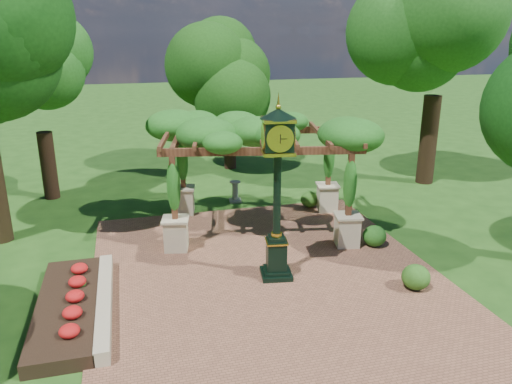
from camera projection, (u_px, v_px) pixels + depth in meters
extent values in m
plane|color=#1E4714|center=(279.00, 295.00, 13.66)|extent=(120.00, 120.00, 0.00)
cube|color=brown|center=(269.00, 278.00, 14.57)|extent=(10.00, 12.00, 0.04)
cube|color=#C6B793|center=(105.00, 302.00, 12.94)|extent=(0.35, 5.00, 0.40)
cube|color=red|center=(68.00, 308.00, 12.72)|extent=(1.50, 5.00, 0.36)
cube|color=black|center=(276.00, 274.00, 14.65)|extent=(1.00, 1.00, 0.13)
cube|color=black|center=(276.00, 255.00, 14.47)|extent=(0.63, 0.63, 0.99)
cube|color=gold|center=(276.00, 241.00, 14.33)|extent=(0.70, 0.70, 0.04)
cylinder|color=black|center=(277.00, 194.00, 13.89)|extent=(0.25, 0.25, 2.53)
cube|color=black|center=(278.00, 136.00, 13.38)|extent=(0.88, 0.88, 0.77)
cylinder|color=white|center=(280.00, 139.00, 13.01)|extent=(0.66, 0.13, 0.66)
cone|color=black|center=(278.00, 113.00, 13.20)|extent=(1.13, 1.13, 0.28)
sphere|color=gold|center=(278.00, 107.00, 13.15)|extent=(0.15, 0.15, 0.15)
cube|color=beige|center=(176.00, 235.00, 16.32)|extent=(0.87, 0.87, 1.02)
cube|color=#56301D|center=(174.00, 187.00, 15.82)|extent=(0.21, 0.21, 2.10)
cube|color=beige|center=(347.00, 231.00, 16.64)|extent=(0.87, 0.87, 1.02)
cube|color=#56301D|center=(350.00, 184.00, 16.14)|extent=(0.21, 0.21, 2.10)
cube|color=beige|center=(184.00, 201.00, 19.56)|extent=(0.87, 0.87, 1.02)
cube|color=#56301D|center=(182.00, 161.00, 19.06)|extent=(0.21, 0.21, 2.10)
cube|color=beige|center=(327.00, 198.00, 19.88)|extent=(0.87, 0.87, 1.02)
cube|color=#56301D|center=(329.00, 159.00, 19.38)|extent=(0.21, 0.21, 2.10)
cube|color=#56301D|center=(263.00, 151.00, 15.63)|extent=(6.48, 1.46, 0.25)
cube|color=#56301D|center=(256.00, 130.00, 18.86)|extent=(6.48, 1.46, 0.25)
ellipsoid|color=#1F5B1A|center=(259.00, 131.00, 17.15)|extent=(7.26, 5.31, 1.14)
cube|color=gray|center=(235.00, 201.00, 21.14)|extent=(0.55, 0.55, 0.09)
cylinder|color=gray|center=(235.00, 191.00, 21.01)|extent=(0.28, 0.28, 0.81)
cylinder|color=gray|center=(235.00, 182.00, 20.88)|extent=(0.52, 0.52, 0.04)
ellipsoid|color=#295919|center=(416.00, 277.00, 13.85)|extent=(0.85, 0.85, 0.71)
ellipsoid|color=#235B19|center=(375.00, 236.00, 16.62)|extent=(0.85, 0.85, 0.70)
ellipsoid|color=#2F661D|center=(309.00, 199.00, 20.30)|extent=(0.92, 0.92, 0.65)
cylinder|color=black|center=(48.00, 165.00, 21.20)|extent=(0.64, 0.64, 2.89)
ellipsoid|color=#215C1A|center=(37.00, 76.00, 20.05)|extent=(3.53, 3.53, 4.56)
cylinder|color=black|center=(230.00, 143.00, 25.90)|extent=(0.62, 0.62, 2.68)
ellipsoid|color=#173F0F|center=(229.00, 75.00, 24.83)|extent=(4.14, 4.14, 4.24)
cylinder|color=black|center=(428.00, 140.00, 23.22)|extent=(0.79, 0.79, 4.12)
ellipsoid|color=#1F5317|center=(441.00, 19.00, 21.58)|extent=(4.99, 4.99, 6.50)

